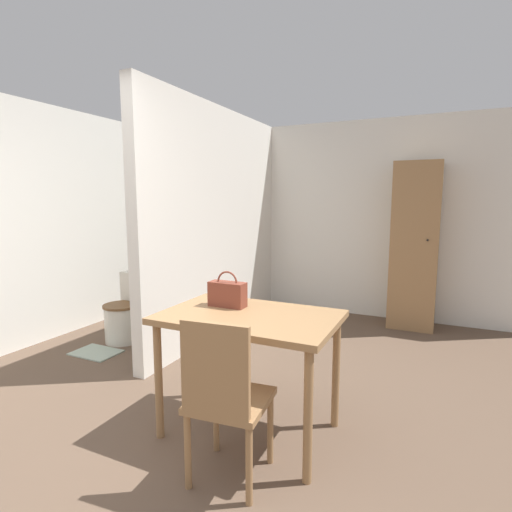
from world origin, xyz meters
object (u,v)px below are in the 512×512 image
dining_table (249,329)px  toilet (126,313)px  handbag (227,294)px  wooden_cabinet (415,246)px  wooden_chair (225,396)px

dining_table → toilet: 2.24m
toilet → handbag: handbag is taller
wooden_cabinet → dining_table: bearing=-105.7°
wooden_chair → handbag: size_ratio=3.67×
handbag → wooden_cabinet: size_ratio=0.13×
dining_table → wooden_chair: size_ratio=1.19×
dining_table → handbag: (-0.21, 0.10, 0.18)m
wooden_cabinet → handbag: bearing=-110.3°
wooden_chair → handbag: bearing=112.5°
dining_table → handbag: bearing=154.8°
dining_table → handbag: 0.30m
wooden_chair → dining_table: bearing=96.1°
wooden_chair → toilet: 2.56m
handbag → wooden_cabinet: (1.00, 2.70, 0.09)m
dining_table → wooden_chair: bearing=-78.6°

